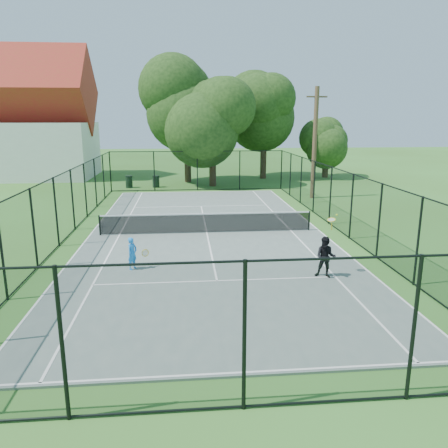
{
  "coord_description": "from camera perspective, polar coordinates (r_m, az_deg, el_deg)",
  "views": [
    {
      "loc": [
        -1.04,
        -20.21,
        5.42
      ],
      "look_at": [
        0.55,
        -3.0,
        1.2
      ],
      "focal_mm": 35.0,
      "sensor_mm": 36.0,
      "label": 1
    }
  ],
  "objects": [
    {
      "name": "tree_near_left",
      "position": [
        37.82,
        -4.89,
        14.21
      ],
      "size": [
        7.21,
        7.21,
        9.4
      ],
      "color": "#332114",
      "rests_on": "ground"
    },
    {
      "name": "tree_near_right",
      "position": [
        40.11,
        5.27,
        13.81
      ],
      "size": [
        6.3,
        6.3,
        8.69
      ],
      "color": "#332114",
      "rests_on": "ground"
    },
    {
      "name": "tennis_court",
      "position": [
        20.94,
        -2.27,
        -1.21
      ],
      "size": [
        11.0,
        24.0,
        0.06
      ],
      "primitive_type": "cube",
      "color": "slate",
      "rests_on": "ground"
    },
    {
      "name": "tree_near_mid",
      "position": [
        35.43,
        -1.53,
        13.03
      ],
      "size": [
        6.21,
        6.21,
        8.12
      ],
      "color": "#332114",
      "rests_on": "ground"
    },
    {
      "name": "trash_bin_right",
      "position": [
        35.42,
        -8.89,
        5.52
      ],
      "size": [
        0.58,
        0.58,
        0.93
      ],
      "color": "black",
      "rests_on": "ground"
    },
    {
      "name": "trash_bin_left",
      "position": [
        35.59,
        -12.3,
        5.43
      ],
      "size": [
        0.58,
        0.58,
        0.96
      ],
      "color": "black",
      "rests_on": "ground"
    },
    {
      "name": "utility_pole",
      "position": [
        30.57,
        11.76,
        10.36
      ],
      "size": [
        1.4,
        0.3,
        7.43
      ],
      "color": "#4C3823",
      "rests_on": "ground"
    },
    {
      "name": "ground",
      "position": [
        20.95,
        -2.27,
        -1.29
      ],
      "size": [
        120.0,
        120.0,
        0.0
      ],
      "primitive_type": "plane",
      "color": "#3A6522"
    },
    {
      "name": "fence",
      "position": [
        20.61,
        -2.3,
        2.75
      ],
      "size": [
        13.1,
        26.1,
        3.0
      ],
      "color": "black",
      "rests_on": "ground"
    },
    {
      "name": "tree_far_right",
      "position": [
        41.81,
        13.25,
        10.15
      ],
      "size": [
        3.77,
        3.77,
        4.99
      ],
      "color": "#332114",
      "rests_on": "ground"
    },
    {
      "name": "tennis_net",
      "position": [
        20.81,
        -2.28,
        0.25
      ],
      "size": [
        10.08,
        0.08,
        0.95
      ],
      "color": "black",
      "rests_on": "tennis_court"
    },
    {
      "name": "player_blue",
      "position": [
        16.13,
        -11.87,
        -3.78
      ],
      "size": [
        0.82,
        0.51,
        1.18
      ],
      "color": "blue",
      "rests_on": "tennis_court"
    },
    {
      "name": "building",
      "position": [
        45.13,
        -26.6,
        11.68
      ],
      "size": [
        15.3,
        8.15,
        11.87
      ],
      "color": "silver",
      "rests_on": "ground"
    },
    {
      "name": "player_black",
      "position": [
        15.35,
        13.13,
        -4.22
      ],
      "size": [
        1.01,
        1.11,
        2.08
      ],
      "color": "black",
      "rests_on": "tennis_court"
    }
  ]
}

